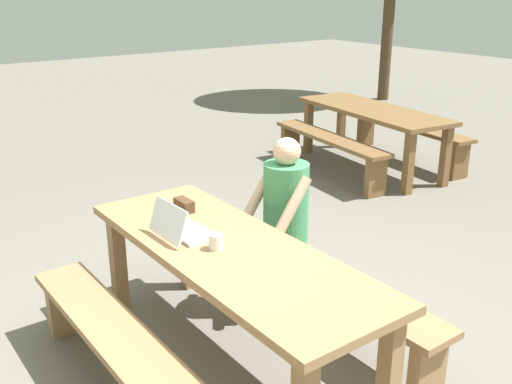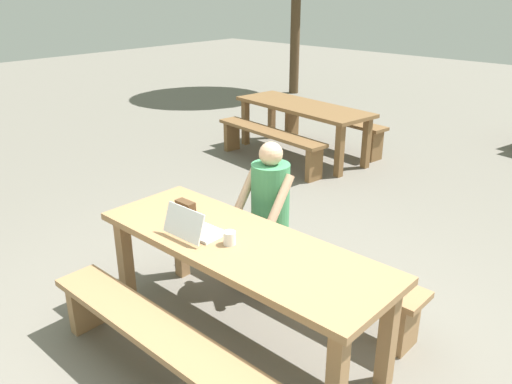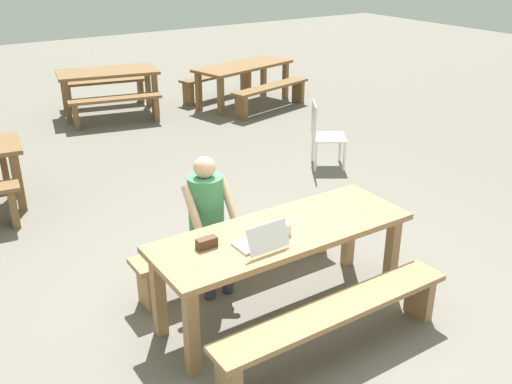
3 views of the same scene
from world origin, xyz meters
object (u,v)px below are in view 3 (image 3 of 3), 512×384
at_px(coffee_mug, 286,229).
at_px(picnic_table_front, 283,242).
at_px(person_seated, 208,216).
at_px(picnic_table_distant, 243,70).
at_px(laptop, 262,241).
at_px(picnic_table_mid, 108,78).
at_px(plastic_chair, 323,134).
at_px(small_pouch, 207,243).

bearing_deg(coffee_mug, picnic_table_front, 72.81).
xyz_separation_m(person_seated, picnic_table_distant, (3.56, 5.12, -0.09)).
bearing_deg(laptop, person_seated, -89.33).
relative_size(picnic_table_front, picnic_table_mid, 1.18).
height_order(picnic_table_front, plastic_chair, plastic_chair).
height_order(picnic_table_front, coffee_mug, coffee_mug).
bearing_deg(plastic_chair, picnic_table_front, 167.89).
height_order(picnic_table_front, person_seated, person_seated).
xyz_separation_m(small_pouch, picnic_table_distant, (3.88, 5.68, -0.18)).
distance_m(picnic_table_front, laptop, 0.37).
height_order(small_pouch, person_seated, person_seated).
distance_m(laptop, picnic_table_distant, 6.88).
distance_m(person_seated, picnic_table_mid, 5.92).
relative_size(small_pouch, coffee_mug, 1.75).
distance_m(coffee_mug, picnic_table_mid, 6.57).
bearing_deg(picnic_table_distant, picnic_table_front, -133.02).
bearing_deg(picnic_table_front, coffee_mug, -107.19).
xyz_separation_m(laptop, small_pouch, (-0.34, 0.22, -0.02)).
relative_size(coffee_mug, plastic_chair, 0.10).
bearing_deg(person_seated, small_pouch, -119.76).
bearing_deg(picnic_table_mid, picnic_table_distant, -4.12).
bearing_deg(person_seated, plastic_chair, 33.26).
distance_m(small_pouch, coffee_mug, 0.64).
height_order(coffee_mug, picnic_table_mid, coffee_mug).
bearing_deg(picnic_table_front, plastic_chair, 45.20).
bearing_deg(picnic_table_front, picnic_table_distant, 60.60).
distance_m(small_pouch, picnic_table_mid, 6.54).
distance_m(person_seated, plastic_chair, 3.27).
xyz_separation_m(plastic_chair, picnic_table_distant, (0.84, 3.33, 0.16)).
height_order(laptop, picnic_table_distant, laptop).
xyz_separation_m(laptop, coffee_mug, (0.27, 0.07, -0.01)).
xyz_separation_m(laptop, picnic_table_distant, (3.54, 5.90, -0.20)).
distance_m(picnic_table_front, coffee_mug, 0.18).
xyz_separation_m(small_pouch, coffee_mug, (0.62, -0.15, 0.01)).
distance_m(small_pouch, person_seated, 0.65).
distance_m(plastic_chair, picnic_table_mid, 4.28).
bearing_deg(picnic_table_mid, person_seated, -89.92).
distance_m(picnic_table_front, person_seated, 0.71).
height_order(laptop, person_seated, person_seated).
bearing_deg(picnic_table_distant, coffee_mug, -132.87).
bearing_deg(coffee_mug, laptop, -166.01).
xyz_separation_m(picnic_table_mid, picnic_table_distant, (2.34, -0.68, -0.03)).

